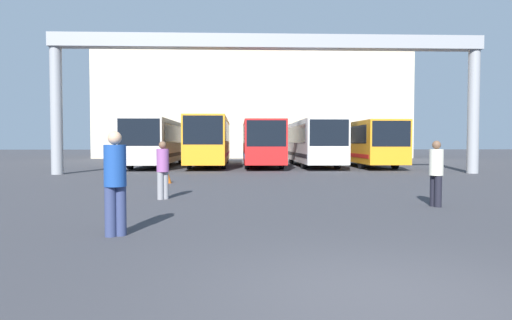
% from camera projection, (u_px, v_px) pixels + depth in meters
% --- Properties ---
extents(ground_plane, '(200.00, 200.00, 0.00)m').
position_uv_depth(ground_plane, '(383.00, 297.00, 4.91)').
color(ground_plane, '#38383D').
extents(building_backdrop, '(33.14, 12.00, 11.51)m').
position_uv_depth(building_backdrop, '(252.00, 107.00, 52.50)').
color(building_backdrop, beige).
rests_on(building_backdrop, ground).
extents(overhead_gantry, '(22.54, 0.80, 7.25)m').
position_uv_depth(overhead_gantry, '(269.00, 61.00, 23.81)').
color(overhead_gantry, gray).
rests_on(overhead_gantry, ground).
extents(bus_slot_0, '(2.59, 12.10, 3.10)m').
position_uv_depth(bus_slot_0, '(158.00, 140.00, 31.54)').
color(bus_slot_0, beige).
rests_on(bus_slot_0, ground).
extents(bus_slot_1, '(2.48, 12.48, 3.27)m').
position_uv_depth(bus_slot_1, '(210.00, 139.00, 31.85)').
color(bus_slot_1, orange).
rests_on(bus_slot_1, ground).
extents(bus_slot_2, '(2.48, 10.71, 3.02)m').
position_uv_depth(bus_slot_2, '(262.00, 141.00, 31.11)').
color(bus_slot_2, red).
rests_on(bus_slot_2, ground).
extents(bus_slot_3, '(2.48, 12.22, 3.07)m').
position_uv_depth(bus_slot_3, '(312.00, 141.00, 31.99)').
color(bus_slot_3, silver).
rests_on(bus_slot_3, ground).
extents(bus_slot_4, '(2.46, 10.91, 3.00)m').
position_uv_depth(bus_slot_4, '(365.00, 141.00, 31.47)').
color(bus_slot_4, orange).
rests_on(bus_slot_4, ground).
extents(pedestrian_near_left, '(0.39, 0.39, 1.86)m').
position_uv_depth(pedestrian_near_left, '(115.00, 181.00, 8.06)').
color(pedestrian_near_left, navy).
rests_on(pedestrian_near_left, ground).
extents(pedestrian_far_center, '(0.36, 0.36, 1.71)m').
position_uv_depth(pedestrian_far_center, '(436.00, 172.00, 11.76)').
color(pedestrian_far_center, black).
rests_on(pedestrian_far_center, ground).
extents(pedestrian_mid_right, '(0.35, 0.35, 1.70)m').
position_uv_depth(pedestrian_mid_right, '(163.00, 169.00, 13.28)').
color(pedestrian_mid_right, gray).
rests_on(pedestrian_mid_right, ground).
extents(traffic_cone, '(0.45, 0.45, 0.72)m').
position_uv_depth(traffic_cone, '(166.00, 174.00, 18.54)').
color(traffic_cone, orange).
rests_on(traffic_cone, ground).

